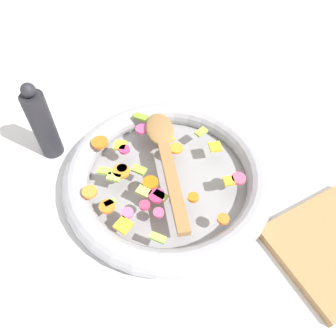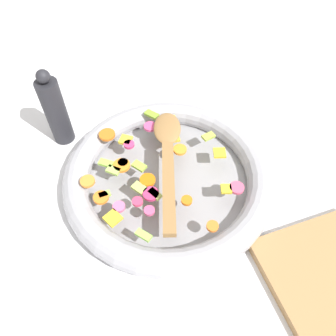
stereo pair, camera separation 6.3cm
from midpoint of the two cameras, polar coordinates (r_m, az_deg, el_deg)
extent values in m
plane|color=silver|center=(0.67, -2.69, -2.81)|extent=(4.00, 4.00, 0.00)
cylinder|color=gray|center=(0.66, -2.71, -2.52)|extent=(0.36, 0.36, 0.01)
torus|color=#9E9EA5|center=(0.65, -2.77, -1.54)|extent=(0.41, 0.41, 0.05)
cylinder|color=orange|center=(0.56, 6.45, -9.03)|extent=(0.03, 0.03, 0.01)
cylinder|color=orange|center=(0.65, -1.30, 3.26)|extent=(0.04, 0.04, 0.01)
cylinder|color=orange|center=(0.58, 1.35, -5.35)|extent=(0.03, 0.03, 0.01)
cylinder|color=orange|center=(0.61, -16.36, -4.22)|extent=(0.04, 0.04, 0.01)
cylinder|color=orange|center=(0.68, -14.37, 4.18)|extent=(0.05, 0.05, 0.01)
cylinder|color=orange|center=(0.60, -6.05, -2.75)|extent=(0.04, 0.04, 0.01)
cylinder|color=orange|center=(0.59, -13.61, -6.74)|extent=(0.03, 0.03, 0.01)
cylinder|color=orange|center=(0.63, -10.98, -0.76)|extent=(0.04, 0.04, 0.01)
cube|color=#AFC45B|center=(0.59, -4.36, -5.00)|extent=(0.02, 0.03, 0.01)
cube|color=#97CE51|center=(0.55, -5.13, -12.24)|extent=(0.03, 0.03, 0.01)
cube|color=#96C042|center=(0.62, -7.92, -0.49)|extent=(0.03, 0.03, 0.01)
cube|color=#83AD31|center=(0.72, -7.27, 8.68)|extent=(0.03, 0.03, 0.01)
cube|color=#97CE4D|center=(0.59, -13.06, -6.13)|extent=(0.02, 0.01, 0.01)
cube|color=#B0C75D|center=(0.59, -7.27, -4.29)|extent=(0.03, 0.03, 0.01)
cube|color=#9AD248|center=(0.63, -13.73, -0.74)|extent=(0.03, 0.03, 0.01)
cube|color=#ABD85C|center=(0.62, -12.28, -1.80)|extent=(0.03, 0.03, 0.01)
cube|color=#A9C145|center=(0.68, 3.20, 6.13)|extent=(0.03, 0.02, 0.01)
cylinder|color=#D75071|center=(0.61, 9.38, -2.01)|extent=(0.04, 0.04, 0.01)
cylinder|color=#C63265|center=(0.59, -5.06, -5.06)|extent=(0.03, 0.03, 0.01)
cylinder|color=#D14E7C|center=(0.57, -4.84, -7.99)|extent=(0.03, 0.03, 0.01)
cylinder|color=#EA6685|center=(0.63, -10.82, -0.31)|extent=(0.03, 0.03, 0.01)
cylinder|color=#DB3A61|center=(0.58, -7.18, -6.69)|extent=(0.03, 0.03, 0.01)
cylinder|color=#DB3970|center=(0.66, -10.32, 3.02)|extent=(0.02, 0.02, 0.01)
cylinder|color=#E36491|center=(0.58, -10.25, -7.97)|extent=(0.03, 0.03, 0.01)
cylinder|color=#D64881|center=(0.69, -7.09, 6.60)|extent=(0.03, 0.03, 0.01)
cube|color=gold|center=(0.56, -10.98, -10.01)|extent=(0.03, 0.03, 0.01)
cube|color=yellow|center=(0.67, -11.03, 3.72)|extent=(0.03, 0.03, 0.01)
cube|color=yellow|center=(0.61, 7.67, -2.45)|extent=(0.02, 0.02, 0.01)
cube|color=yellow|center=(0.66, 5.62, 3.45)|extent=(0.03, 0.03, 0.01)
cube|color=yellow|center=(0.71, -3.50, 8.32)|extent=(0.02, 0.02, 0.01)
cube|color=yellow|center=(0.67, -2.64, 5.18)|extent=(0.02, 0.02, 0.01)
cube|color=olive|center=(0.59, -2.18, -3.16)|extent=(0.08, 0.19, 0.01)
ellipsoid|color=olive|center=(0.68, -4.10, 6.71)|extent=(0.08, 0.10, 0.01)
cylinder|color=#232328|center=(0.72, -23.28, 6.60)|extent=(0.05, 0.05, 0.15)
sphere|color=#232328|center=(0.66, -25.76, 11.98)|extent=(0.03, 0.03, 0.03)
cube|color=#9E7547|center=(0.64, 24.62, -12.55)|extent=(0.20, 0.18, 0.02)
camera|label=1|loc=(0.03, -92.87, -3.68)|focal=35.00mm
camera|label=2|loc=(0.03, 87.13, 3.68)|focal=35.00mm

